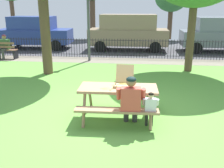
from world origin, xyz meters
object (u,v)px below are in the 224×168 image
child_at_table (150,107)px  parked_car_right (220,34)px  person_on_park_bench (4,46)px  pizza_box_open (124,82)px  adult_at_table (131,100)px  pizza_slice_on_table (107,89)px  park_bench_left (1,50)px  parked_car_center (128,31)px  parked_car_left (34,32)px  picnic_table_foreground (118,94)px  lamp_post_walkway (88,6)px

child_at_table → parked_car_right: (4.31, 10.29, 0.49)m
person_on_park_bench → pizza_box_open: bearing=-44.9°
adult_at_table → person_on_park_bench: (-6.56, 7.00, 0.00)m
pizza_slice_on_table → adult_at_table: adult_at_table is taller
pizza_slice_on_table → park_bench_left: park_bench_left is taller
person_on_park_bench → parked_car_center: size_ratio=0.26×
adult_at_table → parked_car_center: size_ratio=0.26×
pizza_slice_on_table → park_bench_left: bearing=133.0°
parked_car_left → person_on_park_bench: bearing=-94.7°
pizza_slice_on_table → child_at_table: (0.97, -0.36, -0.26)m
parked_car_center → picnic_table_foreground: bearing=-88.7°
parked_car_right → person_on_park_bench: bearing=-163.8°
park_bench_left → parked_car_left: size_ratio=0.36×
parked_car_left → parked_car_center: 5.77m
pizza_slice_on_table → person_on_park_bench: bearing=132.1°
parked_car_center → child_at_table: bearing=-84.8°
child_at_table → lamp_post_walkway: 7.76m
lamp_post_walkway → parked_car_center: bearing=62.4°
pizza_slice_on_table → parked_car_left: bearing=120.0°
lamp_post_walkway → parked_car_left: bearing=140.8°
picnic_table_foreground → parked_car_right: bearing=62.7°
park_bench_left → parked_car_center: size_ratio=0.35×
parked_car_right → lamp_post_walkway: bearing=-154.7°
pizza_slice_on_table → lamp_post_walkway: bearing=104.4°
park_bench_left → person_on_park_bench: 0.31m
pizza_box_open → child_at_table: (0.61, -0.66, -0.34)m
park_bench_left → parked_car_center: bearing=27.9°
parked_car_left → parked_car_center: parked_car_center is taller
child_at_table → parked_car_left: 12.29m
picnic_table_foreground → adult_at_table: (0.31, -0.49, 0.06)m
pizza_slice_on_table → picnic_table_foreground: bearing=32.5°
park_bench_left → parked_car_right: size_ratio=0.36×
lamp_post_walkway → pizza_slice_on_table: bearing=-75.6°
pizza_box_open → parked_car_left: size_ratio=0.12×
child_at_table → person_on_park_bench: size_ratio=0.72×
adult_at_table → child_at_table: bearing=-2.3°
pizza_box_open → lamp_post_walkway: size_ratio=0.13×
park_bench_left → person_on_park_bench: person_on_park_bench is taller
picnic_table_foreground → parked_car_center: (-0.22, 9.78, 0.50)m
parked_car_center → person_on_park_bench: bearing=-151.5°
pizza_box_open → parked_car_right: (4.92, 9.63, 0.15)m
child_at_table → lamp_post_walkway: lamp_post_walkway is taller
picnic_table_foreground → parked_car_center: bearing=91.3°
lamp_post_walkway → parked_car_left: lamp_post_walkway is taller
lamp_post_walkway → parked_car_right: 7.87m
person_on_park_bench → parked_car_center: 6.88m
adult_at_table → parked_car_left: (-6.29, 10.27, 0.35)m
picnic_table_foreground → person_on_park_bench: 9.02m
pizza_slice_on_table → parked_car_center: 9.94m
parked_car_left → parked_car_right: size_ratio=1.01×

